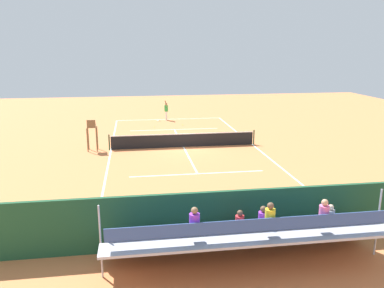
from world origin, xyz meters
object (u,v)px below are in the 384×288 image
Objects in this scene: umpire_chair at (92,132)px; tennis_ball_far at (154,127)px; tennis_player at (166,110)px; courtside_bench at (268,217)px; tennis_racket at (158,121)px; equipment_bag at (220,231)px; tennis_ball_near at (183,125)px; tennis_net at (183,140)px; bleacher_stand at (247,236)px.

tennis_ball_far is at bearing -121.97° from umpire_chair.
tennis_player is at bearing -112.22° from tennis_ball_far.
tennis_player reaches higher than courtside_bench.
equipment_bag is at bearing 91.86° from tennis_racket.
tennis_ball_near is at bearing -93.48° from equipment_bag.
tennis_ball_near is at bearing 114.28° from tennis_player.
tennis_racket is at bearing -99.19° from tennis_ball_far.
tennis_racket is 8.07× the size of tennis_ball_near.
courtside_bench is 23.89m from tennis_player.
tennis_net reaches higher than tennis_racket.
tennis_ball_far is (1.63, -7.26, -0.47)m from tennis_net.
bleacher_stand is at bearing 102.65° from equipment_bag.
tennis_player reaches higher than tennis_ball_far.
bleacher_stand is at bearing 90.82° from tennis_player.
bleacher_stand reaches higher than umpire_chair.
umpire_chair is at bearing -66.39° from equipment_bag.
tennis_net is at bearing 102.68° from tennis_ball_far.
tennis_player is 3.13m from tennis_ball_near.
tennis_net reaches higher than equipment_bag.
umpire_chair reaches higher than tennis_racket.
bleacher_stand is (-0.08, 15.37, 0.44)m from tennis_net.
equipment_bag is (-5.83, 13.35, -1.13)m from umpire_chair.
tennis_player is 3.61× the size of tennis_racket.
equipment_bag is 21.28m from tennis_ball_near.
tennis_ball_near is 1.00× the size of tennis_ball_far.
tennis_ball_near is at bearing -96.75° from tennis_net.
bleacher_stand is 16.56m from umpire_chair.
courtside_bench is at bearing 96.41° from tennis_racket.
tennis_ball_near and tennis_ball_far have the same top height.
umpire_chair reaches higher than tennis_ball_far.
tennis_player is at bearing -85.66° from courtside_bench.
bleacher_stand is 2.57m from courtside_bench.
tennis_net is 156.06× the size of tennis_ball_near.
tennis_net is at bearing 96.26° from tennis_racket.
equipment_bag is at bearing -77.35° from bleacher_stand.
umpire_chair is 2.38× the size of equipment_bag.
tennis_player is at bearing -89.18° from bleacher_stand.
tennis_racket is 3.25m from tennis_ball_near.
umpire_chair is 8.72m from tennis_ball_far.
courtside_bench is (-7.72, 13.22, -0.76)m from umpire_chair.
tennis_racket is at bearing -50.55° from tennis_ball_near.
tennis_ball_far is at bearing 80.81° from tennis_racket.
bleacher_stand is at bearing 90.29° from tennis_net.
tennis_ball_near is at bearing 129.45° from tennis_racket.
tennis_net is 13.36m from courtside_bench.
equipment_bag is (0.44, -1.97, -0.76)m from bleacher_stand.
equipment_bag is 23.96m from tennis_player.
bleacher_stand is 137.27× the size of tennis_ball_far.
tennis_ball_far is at bearing -77.32° from tennis_net.
tennis_player is (0.37, -25.92, 0.08)m from bleacher_stand.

